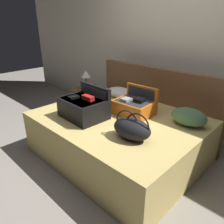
{
  "coord_description": "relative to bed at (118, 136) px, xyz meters",
  "views": [
    {
      "loc": [
        1.67,
        -1.43,
        1.68
      ],
      "look_at": [
        0.0,
        0.28,
        0.66
      ],
      "focal_mm": 34.96,
      "sensor_mm": 36.0,
      "label": 1
    }
  ],
  "objects": [
    {
      "name": "ground_plane",
      "position": [
        0.0,
        -0.4,
        -0.28
      ],
      "size": [
        12.0,
        12.0,
        0.0
      ],
      "primitive_type": "plane",
      "color": "gray"
    },
    {
      "name": "back_wall",
      "position": [
        0.0,
        1.25,
        1.02
      ],
      "size": [
        8.0,
        0.1,
        2.6
      ],
      "primitive_type": "cube",
      "color": "beige",
      "rests_on": "ground"
    },
    {
      "name": "bed",
      "position": [
        0.0,
        0.0,
        0.0
      ],
      "size": [
        1.99,
        1.56,
        0.56
      ],
      "primitive_type": "cube",
      "color": "tan",
      "rests_on": "ground"
    },
    {
      "name": "headboard",
      "position": [
        0.0,
        0.82,
        0.24
      ],
      "size": [
        2.03,
        0.08,
        1.04
      ],
      "primitive_type": "cube",
      "color": "brown",
      "rests_on": "ground"
    },
    {
      "name": "hard_case_large",
      "position": [
        -0.3,
        -0.31,
        0.42
      ],
      "size": [
        0.56,
        0.44,
        0.37
      ],
      "rotation": [
        0.0,
        0.0,
        -0.04
      ],
      "color": "black",
      "rests_on": "bed"
    },
    {
      "name": "hard_case_medium",
      "position": [
        0.07,
        0.21,
        0.39
      ],
      "size": [
        0.49,
        0.4,
        0.34
      ],
      "rotation": [
        0.0,
        0.0,
        0.05
      ],
      "color": "#D16619",
      "rests_on": "bed"
    },
    {
      "name": "duffel_bag",
      "position": [
        0.46,
        -0.3,
        0.39
      ],
      "size": [
        0.44,
        0.31,
        0.3
      ],
      "rotation": [
        0.0,
        0.0,
        0.15
      ],
      "color": "black",
      "rests_on": "bed"
    },
    {
      "name": "pillow_near_headboard",
      "position": [
        0.73,
        0.39,
        0.38
      ],
      "size": [
        0.44,
        0.31,
        0.2
      ],
      "primitive_type": "ellipsoid",
      "rotation": [
        0.0,
        0.0,
        0.13
      ],
      "color": "#4C724C",
      "rests_on": "bed"
    },
    {
      "name": "pillow_center_head",
      "position": [
        -0.49,
        0.57,
        0.35
      ],
      "size": [
        0.47,
        0.31,
        0.15
      ],
      "primitive_type": "ellipsoid",
      "rotation": [
        0.0,
        0.0,
        -0.01
      ],
      "color": "white",
      "rests_on": "bed"
    },
    {
      "name": "nightstand",
      "position": [
        -1.27,
        0.53,
        -0.02
      ],
      "size": [
        0.44,
        0.4,
        0.52
      ],
      "primitive_type": "cube",
      "color": "brown",
      "rests_on": "ground"
    },
    {
      "name": "table_lamp",
      "position": [
        -1.27,
        0.53,
        0.51
      ],
      "size": [
        0.16,
        0.16,
        0.34
      ],
      "color": "#3F3833",
      "rests_on": "nightstand"
    }
  ]
}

